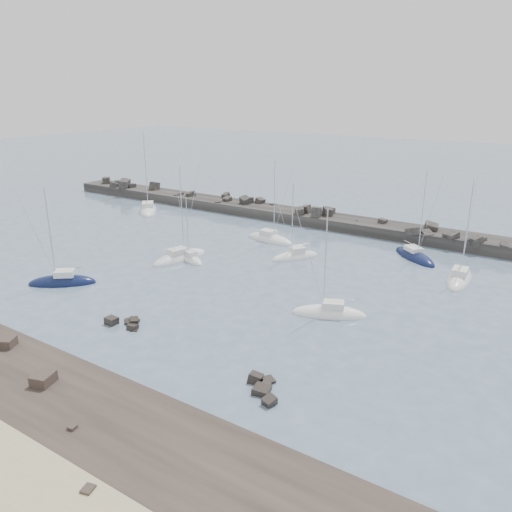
% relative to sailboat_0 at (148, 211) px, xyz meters
% --- Properties ---
extents(ground, '(400.00, 400.00, 0.00)m').
position_rel_sailboat_0_xyz_m(ground, '(37.70, -28.40, -0.16)').
color(ground, slate).
rests_on(ground, ground).
extents(rock_shelf, '(140.00, 12.14, 1.89)m').
position_rel_sailboat_0_xyz_m(rock_shelf, '(37.90, -50.37, -0.14)').
color(rock_shelf, '#2D231F').
rests_on(rock_shelf, ground).
extents(rock_cluster_near, '(4.12, 2.59, 1.34)m').
position_rel_sailboat_0_xyz_m(rock_cluster_near, '(33.32, -37.04, -0.04)').
color(rock_cluster_near, black).
rests_on(rock_cluster_near, ground).
extents(rock_cluster_far, '(3.93, 3.89, 1.21)m').
position_rel_sailboat_0_xyz_m(rock_cluster_far, '(51.39, -39.22, 0.02)').
color(rock_cluster_far, black).
rests_on(rock_cluster_far, ground).
extents(breakwater, '(115.00, 7.04, 5.38)m').
position_rel_sailboat_0_xyz_m(breakwater, '(30.09, 9.58, 0.15)').
color(breakwater, '#282624').
rests_on(breakwater, ground).
extents(sailboat_0, '(9.38, 9.80, 16.37)m').
position_rel_sailboat_0_xyz_m(sailboat_0, '(0.00, 0.00, 0.00)').
color(sailboat_0, white).
rests_on(sailboat_0, ground).
extents(sailboat_1, '(7.99, 7.14, 13.19)m').
position_rel_sailboat_0_xyz_m(sailboat_1, '(18.30, -33.48, 0.00)').
color(sailboat_1, '#0E163B').
rests_on(sailboat_1, ground).
extents(sailboat_2, '(4.39, 9.40, 14.29)m').
position_rel_sailboat_0_xyz_m(sailboat_2, '(24.30, -18.39, -0.01)').
color(sailboat_2, white).
rests_on(sailboat_2, ground).
extents(sailboat_3, '(8.93, 3.64, 13.77)m').
position_rel_sailboat_0_xyz_m(sailboat_3, '(30.45, -3.74, -0.01)').
color(sailboat_3, white).
rests_on(sailboat_3, ground).
extents(sailboat_4, '(6.28, 3.99, 9.74)m').
position_rel_sailboat_0_xyz_m(sailboat_4, '(25.86, -17.91, -0.02)').
color(sailboat_4, white).
rests_on(sailboat_4, ground).
extents(sailboat_5, '(5.94, 7.29, 11.70)m').
position_rel_sailboat_0_xyz_m(sailboat_5, '(37.87, -9.04, -0.01)').
color(sailboat_5, white).
rests_on(sailboat_5, ground).
extents(sailboat_6, '(8.43, 7.63, 13.69)m').
position_rel_sailboat_0_xyz_m(sailboat_6, '(52.17, 0.29, -0.02)').
color(sailboat_6, '#0E163B').
rests_on(sailboat_6, ground).
extents(sailboat_7, '(8.32, 5.56, 12.77)m').
position_rel_sailboat_0_xyz_m(sailboat_7, '(49.98, -23.57, -0.01)').
color(sailboat_7, white).
rests_on(sailboat_7, ground).
extents(sailboat_8, '(3.21, 8.87, 13.91)m').
position_rel_sailboat_0_xyz_m(sailboat_8, '(59.51, -5.39, -0.00)').
color(sailboat_8, white).
rests_on(sailboat_8, ground).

